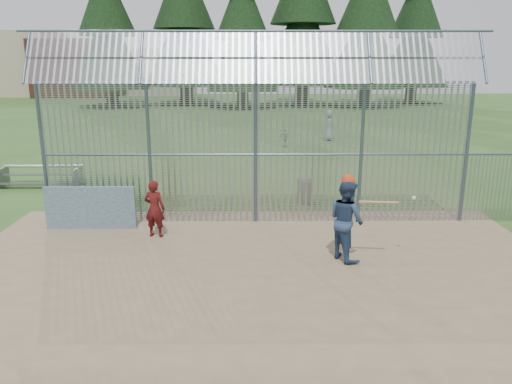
{
  "coord_description": "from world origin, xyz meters",
  "views": [
    {
      "loc": [
        -0.1,
        -10.41,
        4.61
      ],
      "look_at": [
        0.0,
        2.0,
        1.3
      ],
      "focal_mm": 35.0,
      "sensor_mm": 36.0,
      "label": 1
    }
  ],
  "objects_px": {
    "onlooker": "(155,209)",
    "trash_can": "(305,191)",
    "batter": "(346,220)",
    "bleacher": "(41,176)",
    "dugout_wall": "(90,208)"
  },
  "relations": [
    {
      "from": "dugout_wall",
      "to": "onlooker",
      "type": "distance_m",
      "value": 2.04
    },
    {
      "from": "onlooker",
      "to": "trash_can",
      "type": "xyz_separation_m",
      "value": [
        4.33,
        3.3,
        -0.41
      ]
    },
    {
      "from": "dugout_wall",
      "to": "bleacher",
      "type": "distance_m",
      "value": 5.95
    },
    {
      "from": "trash_can",
      "to": "onlooker",
      "type": "bearing_deg",
      "value": -142.68
    },
    {
      "from": "trash_can",
      "to": "bleacher",
      "type": "distance_m",
      "value": 9.91
    },
    {
      "from": "dugout_wall",
      "to": "onlooker",
      "type": "xyz_separation_m",
      "value": [
        1.92,
        -0.68,
        0.17
      ]
    },
    {
      "from": "trash_can",
      "to": "bleacher",
      "type": "height_order",
      "value": "trash_can"
    },
    {
      "from": "dugout_wall",
      "to": "trash_can",
      "type": "xyz_separation_m",
      "value": [
        6.25,
        2.62,
        -0.24
      ]
    },
    {
      "from": "batter",
      "to": "onlooker",
      "type": "xyz_separation_m",
      "value": [
        -4.78,
        1.57,
        -0.19
      ]
    },
    {
      "from": "onlooker",
      "to": "bleacher",
      "type": "relative_size",
      "value": 0.51
    },
    {
      "from": "batter",
      "to": "bleacher",
      "type": "distance_m",
      "value": 12.37
    },
    {
      "from": "batter",
      "to": "trash_can",
      "type": "bearing_deg",
      "value": -21.17
    },
    {
      "from": "dugout_wall",
      "to": "trash_can",
      "type": "distance_m",
      "value": 6.78
    },
    {
      "from": "dugout_wall",
      "to": "batter",
      "type": "bearing_deg",
      "value": -18.55
    },
    {
      "from": "batter",
      "to": "trash_can",
      "type": "relative_size",
      "value": 2.34
    }
  ]
}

